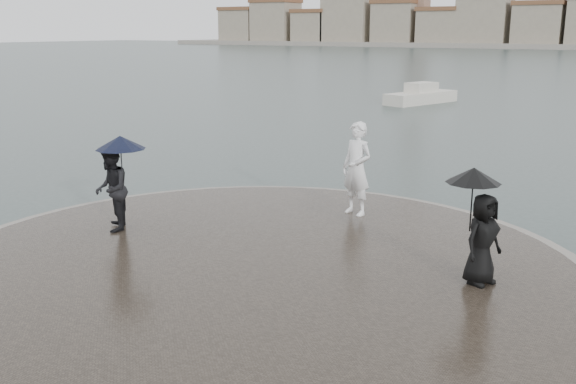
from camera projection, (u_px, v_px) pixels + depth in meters
The scene contains 6 objects.
ground at pixel (108, 367), 8.85m from camera, with size 400.00×400.00×0.00m, color #2B3835.
kerb_ring at pixel (251, 275), 11.71m from camera, with size 12.50×12.50×0.32m, color gray.
quay_tip at pixel (251, 274), 11.70m from camera, with size 11.90×11.90×0.36m, color #2D261E.
statue at pixel (357, 169), 14.64m from camera, with size 0.78×0.51×2.15m, color white.
visitor_left at pixel (113, 179), 13.42m from camera, with size 1.31×1.17×2.04m.
visitor_right at pixel (480, 222), 10.63m from camera, with size 1.09×1.01×1.95m.
Camera 1 is at (6.25, -5.54, 4.52)m, focal length 40.00 mm.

